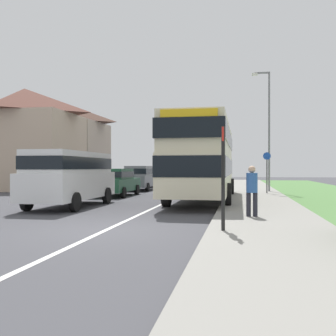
{
  "coord_description": "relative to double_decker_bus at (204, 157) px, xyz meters",
  "views": [
    {
      "loc": [
        3.4,
        -9.69,
        1.6
      ],
      "look_at": [
        0.66,
        5.13,
        1.6
      ],
      "focal_mm": 41.82,
      "sensor_mm": 36.0,
      "label": 1
    }
  ],
  "objects": [
    {
      "name": "street_lamp_mid",
      "position": [
        3.46,
        6.52,
        2.26
      ],
      "size": [
        1.14,
        0.2,
        7.7
      ],
      "color": "slate",
      "rests_on": "ground_plane"
    },
    {
      "name": "ground_plane",
      "position": [
        -1.65,
        -9.32,
        -2.14
      ],
      "size": [
        120.0,
        120.0,
        0.0
      ],
      "primitive_type": "plane",
      "color": "#424247"
    },
    {
      "name": "double_decker_bus",
      "position": [
        0.0,
        0.0,
        0.0
      ],
      "size": [
        2.8,
        11.41,
        3.7
      ],
      "color": "beige",
      "rests_on": "ground_plane"
    },
    {
      "name": "parked_car_grey",
      "position": [
        -5.26,
        7.97,
        -1.19
      ],
      "size": [
        1.91,
        4.49,
        1.74
      ],
      "color": "slate",
      "rests_on": "ground_plane"
    },
    {
      "name": "street_lamp_near",
      "position": [
        3.71,
        -10.27,
        1.79
      ],
      "size": [
        1.14,
        0.2,
        6.78
      ],
      "color": "slate",
      "rests_on": "ground_plane"
    },
    {
      "name": "parked_van_white",
      "position": [
        -5.11,
        -3.94,
        -0.8
      ],
      "size": [
        2.11,
        5.56,
        2.26
      ],
      "color": "silver",
      "rests_on": "ground_plane"
    },
    {
      "name": "pavement_near_side",
      "position": [
        2.55,
        -3.32,
        -2.08
      ],
      "size": [
        3.2,
        68.0,
        0.12
      ],
      "primitive_type": "cube",
      "color": "gray",
      "rests_on": "ground_plane"
    },
    {
      "name": "parked_car_blue",
      "position": [
        -5.2,
        13.52,
        -1.26
      ],
      "size": [
        1.9,
        4.23,
        1.6
      ],
      "color": "navy",
      "rests_on": "ground_plane"
    },
    {
      "name": "cycle_route_sign",
      "position": [
        3.29,
        4.52,
        -0.72
      ],
      "size": [
        0.44,
        0.08,
        2.52
      ],
      "color": "slate",
      "rests_on": "ground_plane"
    },
    {
      "name": "lane_marking_centre",
      "position": [
        -1.65,
        -1.32,
        -2.14
      ],
      "size": [
        0.14,
        60.0,
        0.01
      ],
      "primitive_type": "cube",
      "color": "silver",
      "rests_on": "ground_plane"
    },
    {
      "name": "pedestrian_at_stop",
      "position": [
        2.1,
        -6.82,
        -1.17
      ],
      "size": [
        0.34,
        0.34,
        1.67
      ],
      "color": "#23232D",
      "rests_on": "ground_plane"
    },
    {
      "name": "parked_car_dark_green",
      "position": [
        -5.2,
        2.15,
        -1.28
      ],
      "size": [
        1.95,
        4.42,
        1.56
      ],
      "color": "#19472D",
      "rests_on": "ground_plane"
    },
    {
      "name": "bus_stop_sign",
      "position": [
        1.35,
        -9.65,
        -0.6
      ],
      "size": [
        0.09,
        0.52,
        2.6
      ],
      "color": "black",
      "rests_on": "ground_plane"
    },
    {
      "name": "house_terrace_far_side",
      "position": [
        -13.86,
        10.27,
        1.58
      ],
      "size": [
        7.36,
        11.68,
        7.45
      ],
      "color": "#C1A88E",
      "rests_on": "ground_plane"
    }
  ]
}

